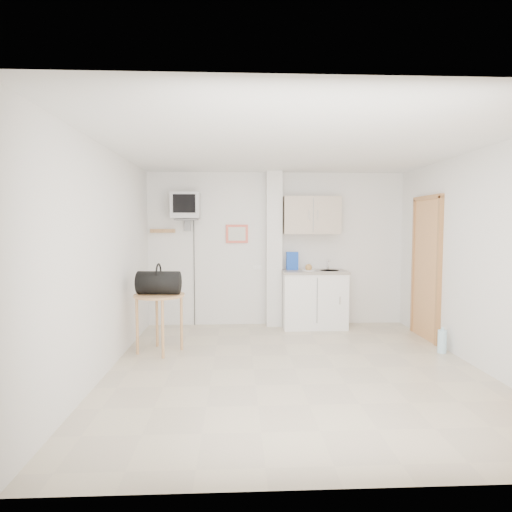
{
  "coord_description": "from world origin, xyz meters",
  "views": [
    {
      "loc": [
        -0.66,
        -4.76,
        1.63
      ],
      "look_at": [
        -0.41,
        0.6,
        1.25
      ],
      "focal_mm": 30.0,
      "sensor_mm": 36.0,
      "label": 1
    }
  ],
  "objects_px": {
    "crt_television": "(186,206)",
    "water_bottle": "(442,341)",
    "duffel_bag": "(159,282)",
    "round_table": "(159,302)"
  },
  "relations": [
    {
      "from": "crt_television",
      "to": "water_bottle",
      "type": "xyz_separation_m",
      "value": [
        3.43,
        -1.5,
        -1.79
      ]
    },
    {
      "from": "water_bottle",
      "to": "duffel_bag",
      "type": "bearing_deg",
      "value": 176.76
    },
    {
      "from": "duffel_bag",
      "to": "crt_television",
      "type": "bearing_deg",
      "value": 86.06
    },
    {
      "from": "duffel_bag",
      "to": "water_bottle",
      "type": "distance_m",
      "value": 3.72
    },
    {
      "from": "crt_television",
      "to": "water_bottle",
      "type": "relative_size",
      "value": 6.5
    },
    {
      "from": "duffel_bag",
      "to": "round_table",
      "type": "bearing_deg",
      "value": -53.75
    },
    {
      "from": "crt_television",
      "to": "duffel_bag",
      "type": "bearing_deg",
      "value": -99.03
    },
    {
      "from": "round_table",
      "to": "water_bottle",
      "type": "relative_size",
      "value": 2.29
    },
    {
      "from": "water_bottle",
      "to": "crt_television",
      "type": "bearing_deg",
      "value": 156.36
    },
    {
      "from": "duffel_bag",
      "to": "water_bottle",
      "type": "bearing_deg",
      "value": 1.84
    }
  ]
}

